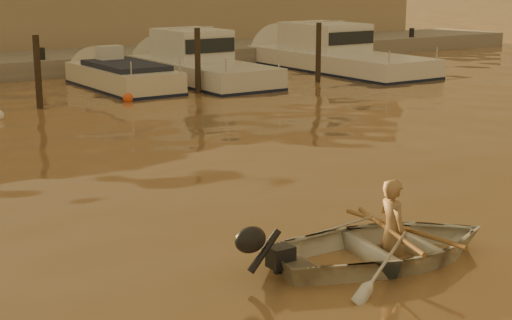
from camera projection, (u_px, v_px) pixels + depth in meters
ground_plane at (394, 251)px, 10.51m from camera, size 160.00×160.00×0.00m
dinghy at (385, 247)px, 10.08m from camera, size 3.43×2.73×0.64m
person at (392, 231)px, 10.07m from camera, size 0.42×0.56×1.39m
outboard_motor at (279, 257)px, 9.49m from camera, size 0.96×0.56×0.70m
oar_port at (402, 228)px, 10.13m from camera, size 0.11×2.10×0.13m
oar_starboard at (389, 230)px, 10.05m from camera, size 0.79×1.99×0.13m
moored_boat_3 at (123, 82)px, 25.18m from camera, size 1.99×5.77×0.95m
moored_boat_4 at (201, 64)px, 26.65m from camera, size 2.44×7.45×1.75m
moored_boat_5 at (338, 54)px, 29.88m from camera, size 2.79×9.18×1.75m
piling_2 at (38, 76)px, 21.37m from camera, size 0.18×0.18×2.20m
piling_3 at (198, 64)px, 24.06m from camera, size 0.18×0.18×2.20m
piling_4 at (318, 55)px, 26.60m from camera, size 0.18×0.18×2.20m
fender_d at (128, 98)px, 22.70m from camera, size 0.30×0.30×0.30m
fender_e at (278, 85)px, 25.41m from camera, size 0.30×0.30×0.30m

